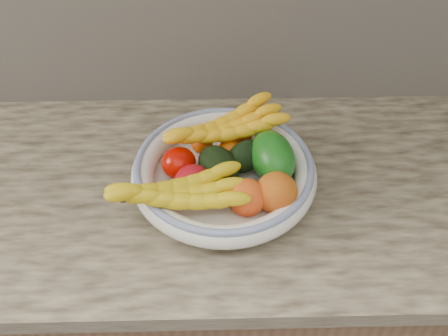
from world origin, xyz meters
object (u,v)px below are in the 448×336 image
at_px(banana_bunch_back, 224,131).
at_px(banana_bunch_front, 178,195).
at_px(green_mango, 272,157).
at_px(fruit_bowl, 224,172).

height_order(banana_bunch_back, banana_bunch_front, banana_bunch_back).
distance_m(green_mango, banana_bunch_back, 0.12).
xyz_separation_m(green_mango, banana_bunch_back, (-0.10, 0.07, 0.01)).
distance_m(banana_bunch_back, banana_bunch_front, 0.20).
bearing_deg(fruit_bowl, banana_bunch_front, -133.58).
relative_size(fruit_bowl, banana_bunch_back, 1.34).
distance_m(fruit_bowl, green_mango, 0.11).
bearing_deg(banana_bunch_front, green_mango, 19.38).
height_order(fruit_bowl, green_mango, green_mango).
bearing_deg(green_mango, banana_bunch_back, 129.16).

